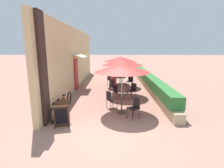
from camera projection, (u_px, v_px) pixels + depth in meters
The scene contains 22 objects.
ground_plane at pixel (107, 130), 6.26m from camera, with size 120.00×120.00×0.00m, color #936B5B.
cafe_facade_wall at pixel (75, 59), 12.58m from camera, with size 0.98×14.04×4.20m.
planter_hedge at pixel (147, 80), 12.90m from camera, with size 0.60×13.04×1.01m.
patio_table_near at pixel (122, 102), 7.81m from camera, with size 0.87×0.87×0.70m.
patio_umbrella_near at pixel (122, 68), 7.50m from camera, with size 2.38×2.38×2.28m.
cafe_chair_near_left at pixel (135, 106), 7.23m from camera, with size 0.56×0.56×0.87m.
cafe_chair_near_right at pixel (111, 98), 8.40m from camera, with size 0.56×0.56×0.87m.
coffee_cup_near at pixel (123, 97), 7.84m from camera, with size 0.07×0.07×0.09m.
patio_table_mid at pixel (122, 87), 10.65m from camera, with size 0.87×0.87×0.70m.
patio_umbrella_mid at pixel (122, 62), 10.34m from camera, with size 2.38×2.38×2.28m.
cafe_chair_mid_left at pixel (113, 85), 11.17m from camera, with size 0.57×0.57×0.87m.
seated_patron_mid_left at pixel (114, 83), 11.21m from camera, with size 0.51×0.51×1.25m.
cafe_chair_mid_right at pixel (133, 89), 10.14m from camera, with size 0.57×0.57×0.87m.
coffee_cup_mid at pixel (124, 84), 10.53m from camera, with size 0.07×0.07×0.09m.
patio_table_far at pixel (120, 79), 13.11m from camera, with size 0.87×0.87×0.70m.
patio_umbrella_far at pixel (120, 59), 12.79m from camera, with size 2.38×2.38×2.28m.
cafe_chair_far_left at pixel (130, 80), 12.87m from camera, with size 0.53×0.53×0.87m.
cafe_chair_far_right at pixel (110, 79), 13.36m from camera, with size 0.53×0.53×0.87m.
coffee_cup_far at pixel (120, 76), 13.22m from camera, with size 0.07×0.07×0.09m.
bicycle_leaning at pixel (56, 110), 7.32m from camera, with size 0.23×1.72×0.74m.
bicycle_second at pixel (66, 101), 8.59m from camera, with size 0.12×1.71×0.73m.
menu_board at pixel (62, 115), 6.57m from camera, with size 0.65×0.72×0.89m.
Camera 1 is at (0.22, -5.77, 2.94)m, focal length 28.00 mm.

